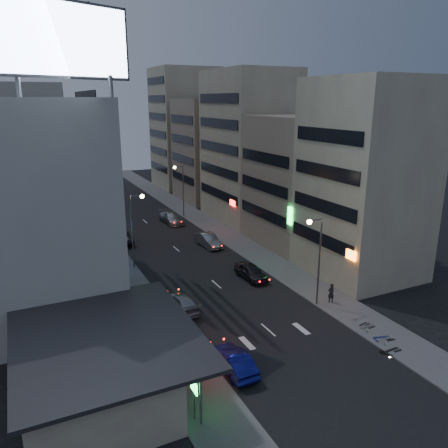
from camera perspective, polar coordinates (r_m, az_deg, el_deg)
ground at (r=33.45m, az=9.51°, el=-16.54°), size 180.00×180.00×0.00m
sidewalk_left at (r=56.37m, az=-15.35°, el=-3.03°), size 4.00×120.00×0.12m
sidewalk_right at (r=60.95m, az=-0.45°, el=-1.01°), size 4.00×120.00×0.12m
food_court at (r=29.55m, az=-16.68°, el=-17.28°), size 11.00×13.00×3.88m
white_building at (r=43.66m, az=-25.37°, el=2.71°), size 14.00×24.00×18.00m
shophouse_near at (r=46.68m, az=17.89°, el=5.51°), size 10.00×11.00×20.00m
shophouse_mid at (r=56.07m, az=10.06°, el=5.60°), size 11.00×12.00×16.00m
shophouse_far at (r=66.29m, az=3.22°, el=10.00°), size 10.00×14.00×22.00m
far_left_a at (r=68.22m, az=-24.63°, el=7.92°), size 11.00×10.00×20.00m
far_left_b at (r=81.42m, az=-25.07°, el=7.17°), size 12.00×10.00×15.00m
far_right_a at (r=80.10m, az=-1.73°, el=9.61°), size 11.00×12.00×18.00m
far_right_b at (r=92.94m, az=-5.05°, el=12.29°), size 12.00×12.00×24.00m
billboard at (r=33.17m, az=-20.37°, el=21.63°), size 9.52×3.75×6.20m
street_lamp_right_near at (r=38.71m, az=11.98°, el=-3.22°), size 1.60×0.44×8.02m
street_lamp_left at (r=47.73m, az=-11.54°, el=0.46°), size 1.60×0.44×8.02m
street_lamp_right_far at (r=67.90m, az=-5.69°, el=5.29°), size 1.60×0.44×8.02m
parked_car_right_near at (r=45.25m, az=3.55°, el=-6.24°), size 2.09×4.68×1.56m
parked_car_right_mid at (r=54.98m, az=-2.09°, el=-2.10°), size 2.10×5.05×1.62m
parked_car_left at (r=57.79m, az=-13.24°, el=-1.69°), size 2.98×5.64×1.51m
parked_car_right_far at (r=65.70m, az=-6.89°, el=0.81°), size 2.63×5.71×1.62m
road_car_blue at (r=31.06m, az=1.25°, el=-17.43°), size 1.62×4.62×1.52m
road_car_silver at (r=39.07m, az=-5.47°, el=-10.17°), size 1.98×4.81×1.39m
person at (r=41.09m, az=13.80°, el=-8.73°), size 0.68×0.48×1.79m
scooter_black_a at (r=35.81m, az=21.68°, el=-13.88°), size 0.70×1.97×1.19m
scooter_silver_a at (r=37.02m, az=21.02°, el=-12.79°), size 0.79×1.97×1.18m
scooter_blue at (r=37.06m, az=20.72°, el=-12.73°), size 1.19×2.03×1.17m
scooter_black_b at (r=38.64m, az=18.07°, el=-11.38°), size 0.88×1.72×1.00m
scooter_silver_b at (r=38.34m, az=18.66°, el=-11.53°), size 0.79×1.95×1.16m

